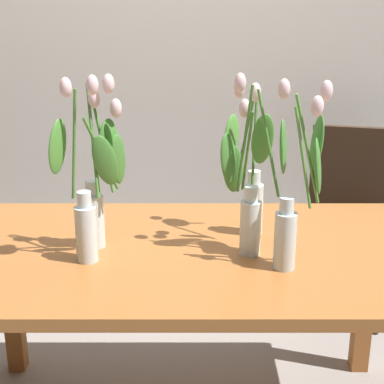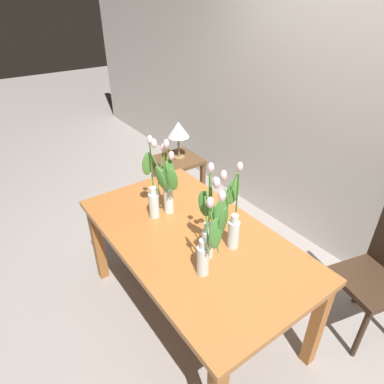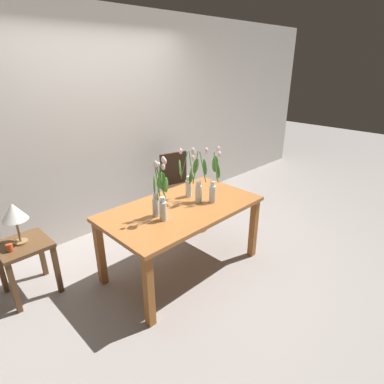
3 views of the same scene
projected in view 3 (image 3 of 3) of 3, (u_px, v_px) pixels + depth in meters
name	position (u px, v px, depth m)	size (l,w,h in m)	color
ground_plane	(182.00, 267.00, 3.43)	(18.00, 18.00, 0.00)	gray
room_wall_rear	(101.00, 126.00, 3.85)	(9.00, 0.10, 2.70)	beige
dining_table	(182.00, 215.00, 3.18)	(1.60, 0.90, 0.74)	#A3602D
tulip_vase_0	(188.00, 180.00, 3.29)	(0.17, 0.21, 0.54)	silver
tulip_vase_1	(162.00, 200.00, 2.81)	(0.23, 0.18, 0.57)	silver
tulip_vase_2	(159.00, 195.00, 2.87)	(0.15, 0.16, 0.58)	silver
tulip_vase_3	(214.00, 184.00, 3.19)	(0.15, 0.12, 0.57)	silver
tulip_vase_4	(198.00, 183.00, 3.17)	(0.23, 0.14, 0.58)	silver
dining_chair	(177.00, 182.00, 4.36)	(0.49, 0.49, 0.93)	#382619
side_table	(25.00, 254.00, 2.90)	(0.44, 0.44, 0.55)	brown
table_lamp	(14.00, 213.00, 2.75)	(0.22, 0.22, 0.40)	olive
pillar_candle	(10.00, 247.00, 2.73)	(0.06, 0.06, 0.07)	#CC4C23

